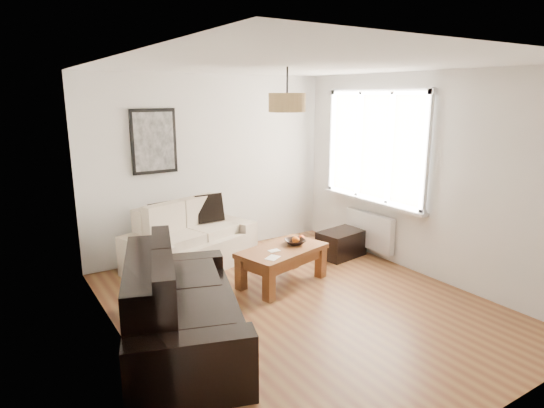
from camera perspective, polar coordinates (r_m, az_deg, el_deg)
floor at (r=5.32m, az=3.58°, el=-12.36°), size 4.50×4.50×0.00m
ceiling at (r=4.80m, az=4.04°, el=16.84°), size 3.80×4.50×0.00m
wall_back at (r=6.81m, az=-7.55°, el=4.76°), size 3.80×0.04×2.60m
wall_front at (r=3.43m, az=26.83°, el=-5.24°), size 3.80×0.04×2.60m
wall_left at (r=4.09m, az=-18.16°, el=-1.56°), size 0.04×4.50×2.60m
wall_right at (r=6.20m, az=18.10°, el=3.37°), size 0.04×4.50×2.60m
window_bay at (r=6.66m, az=12.73°, el=6.96°), size 0.14×1.90×1.60m
radiator at (r=6.87m, az=11.98°, el=-3.21°), size 0.10×0.90×0.52m
poster at (r=6.42m, az=-14.47°, el=7.53°), size 0.62×0.04×0.87m
pendant_shade at (r=5.04m, az=1.89°, el=12.49°), size 0.40×0.40×0.20m
loveseat_cream at (r=6.36m, az=-10.07°, el=-4.04°), size 1.91×1.40×0.85m
sofa_leather at (r=4.43m, az=-11.00°, el=-11.86°), size 1.57×2.23×0.88m
coffee_table at (r=5.79m, az=1.27°, el=-7.65°), size 1.24×0.87×0.46m
ottoman at (r=6.81m, az=8.58°, el=-4.88°), size 0.72×0.52×0.38m
cushion_left at (r=6.37m, az=-13.25°, el=-1.40°), size 0.39×0.18×0.37m
cushion_right at (r=6.61m, az=-7.84°, el=-0.52°), size 0.40×0.13×0.40m
fruit_bowl at (r=5.86m, az=2.86°, el=-4.71°), size 0.32×0.32×0.06m
orange_a at (r=5.91m, az=3.17°, el=-4.46°), size 0.06×0.06×0.06m
orange_b at (r=5.99m, az=3.68°, el=-4.22°), size 0.10×0.10×0.08m
orange_c at (r=5.91m, az=2.95°, el=-4.46°), size 0.10×0.10×0.09m
papers at (r=5.38m, az=0.07°, el=-6.69°), size 0.22×0.20×0.01m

